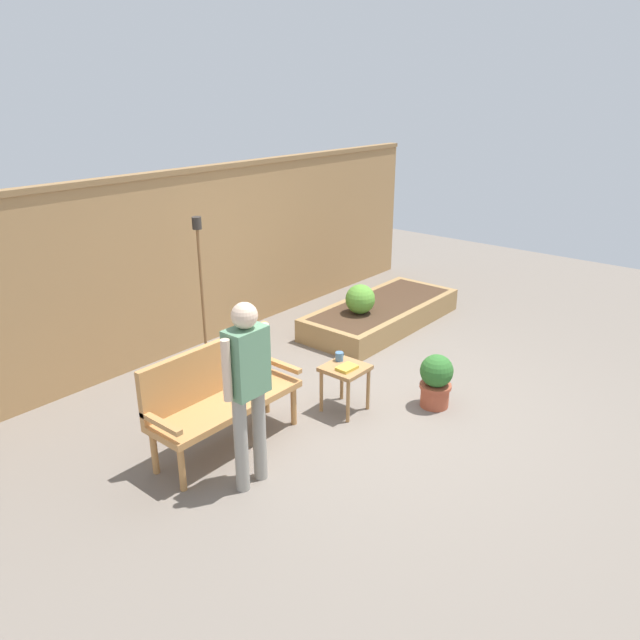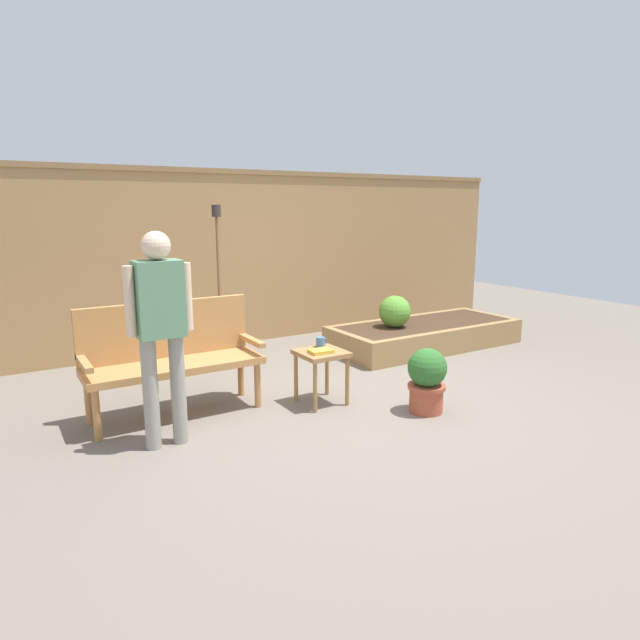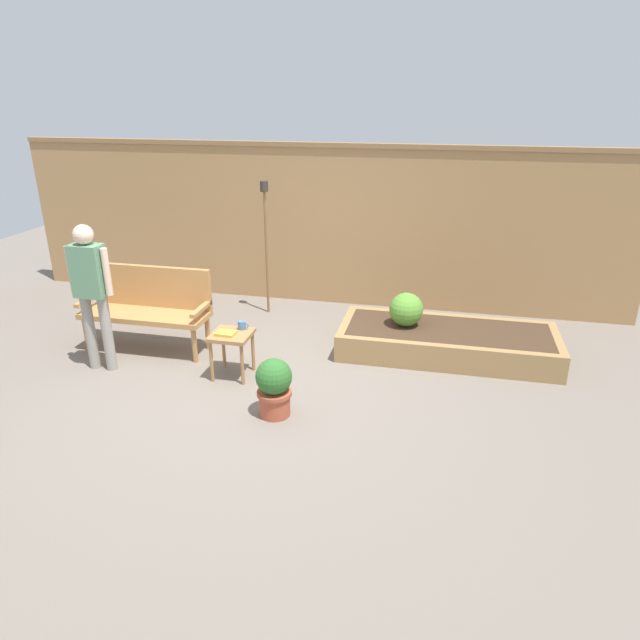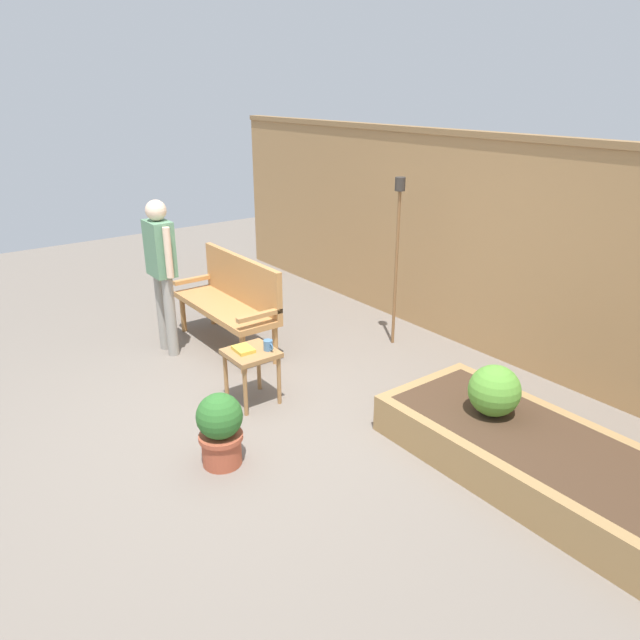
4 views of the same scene
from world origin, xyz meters
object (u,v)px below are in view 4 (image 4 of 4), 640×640
Objects in this scene: side_table at (251,360)px; tiki_torch at (398,233)px; garden_bench at (233,295)px; shrub_near_bench at (494,391)px; person_by_bench at (161,264)px; cup_on_table at (268,345)px; potted_boxwood at (220,428)px; book_on_table at (243,349)px.

tiki_torch is (-0.20, 1.85, 0.79)m from side_table.
shrub_near_bench is (2.87, 0.56, -0.05)m from garden_bench.
person_by_bench reaches higher than shrub_near_bench.
cup_on_table is at bearing 60.35° from side_table.
person_by_bench reaches higher than potted_boxwood.
potted_boxwood is at bearing -44.98° from side_table.
garden_bench is at bearing 148.20° from potted_boxwood.
tiki_torch is at bearing 54.27° from garden_bench.
shrub_near_bench reaches higher than side_table.
book_on_table is at bearing -85.09° from tiki_torch.
shrub_near_bench is 0.22× the size of tiki_torch.
person_by_bench is at bearing -121.50° from tiki_torch.
shrub_near_bench reaches higher than potted_boxwood.
tiki_torch is (-0.28, 1.72, 0.66)m from cup_on_table.
cup_on_table is at bearing -150.30° from shrub_near_bench.
shrub_near_bench is at bearing 58.55° from potted_boxwood.
potted_boxwood is at bearing -13.61° from person_by_bench.
book_on_table is 0.11× the size of tiki_torch.
garden_bench is at bearing 158.09° from book_on_table.
side_table is (1.18, -0.49, -0.15)m from garden_bench.
cup_on_table is 1.86m from shrub_near_bench.
garden_bench reaches higher than side_table.
person_by_bench is at bearing 166.39° from potted_boxwood.
side_table is at bearing 55.05° from book_on_table.
tiki_torch reaches higher than garden_bench.
side_table is 1.99m from shrub_near_bench.
shrub_near_bench is at bearing 11.05° from garden_bench.
garden_bench is at bearing -125.73° from tiki_torch.
potted_boxwood is (1.83, -1.13, -0.25)m from garden_bench.
garden_bench reaches higher than book_on_table.
person_by_bench is at bearing -159.01° from shrub_near_bench.
side_table is at bearing -83.73° from tiki_torch.
person_by_bench is (-3.11, -1.19, 0.44)m from shrub_near_bench.
potted_boxwood is (0.58, -0.78, -0.23)m from cup_on_table.
side_table is 0.31× the size of person_by_bench.
side_table is 0.12m from book_on_table.
person_by_bench reaches higher than side_table.
person_by_bench is at bearing -110.99° from garden_bench.
potted_boxwood is at bearing -121.45° from shrub_near_bench.
shrub_near_bench is (1.72, 1.10, -0.01)m from book_on_table.
tiki_torch is at bearing 108.83° from potted_boxwood.
book_on_table is at bearing 3.93° from person_by_bench.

